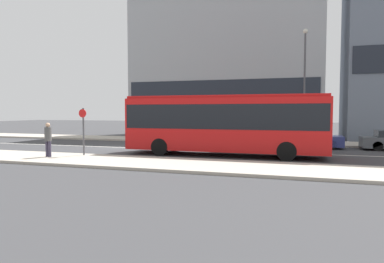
{
  "coord_description": "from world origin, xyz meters",
  "views": [
    {
      "loc": [
        11.71,
        -20.56,
        2.44
      ],
      "look_at": [
        5.8,
        -1.8,
        1.28
      ],
      "focal_mm": 32.0,
      "sensor_mm": 36.0,
      "label": 1
    }
  ],
  "objects_px": {
    "city_bus": "(224,121)",
    "parked_car_0": "(311,138)",
    "pedestrian_near_stop": "(48,137)",
    "street_lamp": "(305,75)",
    "bus_stop_sign": "(83,128)"
  },
  "relations": [
    {
      "from": "bus_stop_sign",
      "to": "parked_car_0",
      "type": "bearing_deg",
      "value": 36.54
    },
    {
      "from": "street_lamp",
      "to": "pedestrian_near_stop",
      "type": "bearing_deg",
      "value": -136.31
    },
    {
      "from": "pedestrian_near_stop",
      "to": "city_bus",
      "type": "bearing_deg",
      "value": 39.06
    },
    {
      "from": "city_bus",
      "to": "street_lamp",
      "type": "height_order",
      "value": "street_lamp"
    },
    {
      "from": "city_bus",
      "to": "parked_car_0",
      "type": "distance_m",
      "value": 7.43
    },
    {
      "from": "parked_car_0",
      "to": "street_lamp",
      "type": "bearing_deg",
      "value": 102.11
    },
    {
      "from": "pedestrian_near_stop",
      "to": "street_lamp",
      "type": "relative_size",
      "value": 0.21
    },
    {
      "from": "parked_car_0",
      "to": "bus_stop_sign",
      "type": "bearing_deg",
      "value": -143.46
    },
    {
      "from": "city_bus",
      "to": "pedestrian_near_stop",
      "type": "xyz_separation_m",
      "value": [
        -8.2,
        -4.17,
        -0.78
      ]
    },
    {
      "from": "city_bus",
      "to": "bus_stop_sign",
      "type": "distance_m",
      "value": 7.55
    },
    {
      "from": "parked_car_0",
      "to": "street_lamp",
      "type": "distance_m",
      "value": 4.91
    },
    {
      "from": "city_bus",
      "to": "street_lamp",
      "type": "relative_size",
      "value": 1.33
    },
    {
      "from": "city_bus",
      "to": "bus_stop_sign",
      "type": "height_order",
      "value": "city_bus"
    },
    {
      "from": "parked_car_0",
      "to": "city_bus",
      "type": "bearing_deg",
      "value": -130.04
    },
    {
      "from": "bus_stop_sign",
      "to": "street_lamp",
      "type": "bearing_deg",
      "value": 43.86
    }
  ]
}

